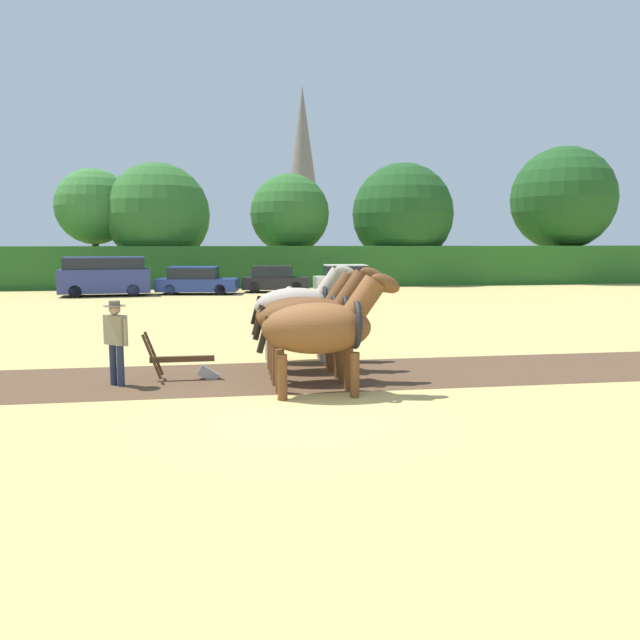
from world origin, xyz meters
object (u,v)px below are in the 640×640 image
Objects in this scene: draft_horse_lead_left at (323,327)px; plow at (188,365)px; tree_center at (290,214)px; draft_horse_trail_right at (300,306)px; draft_horse_trail_left at (307,315)px; farmer_beside_team at (289,312)px; tree_right at (563,199)px; parked_car_left at (196,281)px; tree_left at (94,207)px; parked_car_center_left at (275,279)px; tree_center_left at (158,215)px; draft_horse_lead_right at (314,318)px; parked_car_center at (347,279)px; church_spire at (302,173)px; parked_van at (105,276)px; farmer_at_plow at (116,336)px; tree_center_right at (403,214)px.

draft_horse_lead_left is 1.77× the size of plow.
draft_horse_trail_right is at bearing -96.00° from tree_center.
plow is at bearing -167.40° from draft_horse_trail_left.
draft_horse_trail_right is 1.59× the size of farmer_beside_team.
tree_right is 2.11× the size of parked_car_left.
tree_left reaches higher than draft_horse_lead_left.
plow is at bearing -90.93° from parked_car_center_left.
tree_left reaches higher than farmer_beside_team.
tree_center_left reaches higher than draft_horse_trail_left.
tree_left is 2.69× the size of draft_horse_lead_right.
draft_horse_lead_right is at bearing -72.04° from tree_left.
draft_horse_lead_left reaches higher than draft_horse_trail_left.
tree_right is at bearing 21.55° from parked_car_center.
tree_center is (12.96, -0.45, -0.38)m from tree_left.
tree_right is at bearing 24.37° from parked_car_left.
church_spire is 63.39m from draft_horse_trail_right.
draft_horse_trail_left is at bearing -97.58° from church_spire.
parked_car_center is at bearing -31.42° from tree_center_left.
parked_car_center is (5.62, 19.11, -0.24)m from farmer_beside_team.
tree_left is at bearing 178.00° from tree_center.
tree_left is 31.59m from draft_horse_trail_left.
church_spire is at bearing 115.66° from farmer_beside_team.
tree_center_left is at bearing 179.44° from tree_right.
parked_van is 13.68m from parked_car_center.
draft_horse_trail_right reaches higher than parked_car_center_left.
draft_horse_trail_right is at bearing 90.23° from draft_horse_lead_right.
tree_left is 0.95× the size of tree_center_left.
draft_horse_lead_left is (-8.43, -65.55, -10.00)m from church_spire.
draft_horse_trail_left is at bearing -72.73° from parked_car_left.
draft_horse_trail_left reaches higher than parked_car_center_left.
tree_center is 31.19m from farmer_at_plow.
parked_car_center reaches higher than parked_car_center_left.
parked_car_center is at bearing -25.23° from tree_left.
tree_left is at bearing 97.66° from parked_van.
draft_horse_trail_right is 1.70× the size of plow.
draft_horse_lead_right is 0.62× the size of parked_car_left.
tree_left is at bearing 156.33° from parked_car_center_left.
plow is (-25.72, -29.63, -5.74)m from tree_right.
tree_center_left is 30.53m from farmer_at_plow.
parked_van reaches higher than farmer_at_plow.
tree_center is 0.77× the size of tree_right.
draft_horse_trail_left is at bearing -75.14° from parked_van.
tree_center is 0.90× the size of tree_center_right.
draft_horse_lead_right is at bearing -102.82° from parked_car_center.
plow is at bearing 167.41° from draft_horse_lead_right.
draft_horse_lead_left is 3.30m from plow.
tree_left is 2.77× the size of draft_horse_trail_left.
draft_horse_trail_right is 21.40m from parked_car_center_left.
draft_horse_lead_right reaches higher than farmer_at_plow.
draft_horse_lead_left is 0.69× the size of parked_car_center_left.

